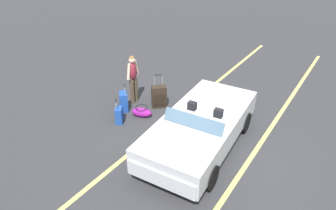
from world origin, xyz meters
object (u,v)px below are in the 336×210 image
at_px(suitcase_small_carryon, 119,115).
at_px(duffel_bag, 142,112).
at_px(suitcase_medium_bright, 124,102).
at_px(traveler_person, 133,77).
at_px(convertible_car, 197,132).
at_px(suitcase_large_black, 159,97).

distance_m(suitcase_small_carryon, duffel_bag, 0.73).
xyz_separation_m(suitcase_medium_bright, suitcase_small_carryon, (0.63, 0.37, -0.06)).
bearing_deg(traveler_person, suitcase_medium_bright, -85.84).
distance_m(suitcase_medium_bright, suitcase_small_carryon, 0.73).
bearing_deg(suitcase_medium_bright, convertible_car, 125.94).
height_order(convertible_car, suitcase_small_carryon, convertible_car).
bearing_deg(convertible_car, traveler_person, -114.49).
bearing_deg(duffel_bag, suitcase_medium_bright, -89.41).
distance_m(suitcase_large_black, suitcase_medium_bright, 1.16).
relative_size(suitcase_small_carryon, duffel_bag, 1.09).
bearing_deg(suitcase_medium_bright, duffel_bag, 135.86).
height_order(suitcase_small_carryon, traveler_person, traveler_person).
distance_m(suitcase_medium_bright, traveler_person, 0.88).
relative_size(convertible_car, suitcase_small_carryon, 5.54).
bearing_deg(duffel_bag, suitcase_small_carryon, -28.97).
bearing_deg(suitcase_medium_bright, traveler_person, -127.16).
bearing_deg(suitcase_large_black, duffel_bag, -49.62).
bearing_deg(duffel_bag, convertible_car, 77.56).
xyz_separation_m(suitcase_medium_bright, duffel_bag, (-0.01, 0.72, -0.15)).
height_order(suitcase_medium_bright, traveler_person, traveler_person).
bearing_deg(convertible_car, duffel_bag, -106.96).
xyz_separation_m(convertible_car, suitcase_large_black, (-1.31, -2.15, -0.22)).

